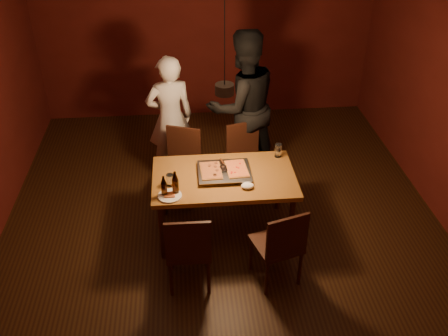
{
  "coord_description": "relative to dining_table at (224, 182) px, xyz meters",
  "views": [
    {
      "loc": [
        -0.39,
        -4.29,
        3.69
      ],
      "look_at": [
        -0.0,
        0.03,
        0.85
      ],
      "focal_mm": 40.0,
      "sensor_mm": 36.0,
      "label": 1
    }
  ],
  "objects": [
    {
      "name": "chair_near_right",
      "position": [
        0.46,
        -0.83,
        -0.14
      ],
      "size": [
        0.52,
        0.52,
        0.49
      ],
      "rotation": [
        0.0,
        0.0,
        0.29
      ],
      "color": "#38190F",
      "rests_on": "floor"
    },
    {
      "name": "beer_bottle_a",
      "position": [
        -0.62,
        -0.29,
        0.19
      ],
      "size": [
        0.06,
        0.06,
        0.23
      ],
      "color": "black",
      "rests_on": "dining_table"
    },
    {
      "name": "pizza_tray",
      "position": [
        0.01,
        0.03,
        0.1
      ],
      "size": [
        0.56,
        0.47,
        0.05
      ],
      "primitive_type": "cube",
      "rotation": [
        0.0,
        0.0,
        0.03
      ],
      "color": "silver",
      "rests_on": "dining_table"
    },
    {
      "name": "napkin",
      "position": [
        0.22,
        -0.24,
        0.1
      ],
      "size": [
        0.13,
        0.1,
        0.06
      ],
      "primitive_type": "ellipsoid",
      "color": "white",
      "rests_on": "dining_table"
    },
    {
      "name": "water_glass_left",
      "position": [
        -0.56,
        -0.12,
        0.14
      ],
      "size": [
        0.08,
        0.08,
        0.13
      ],
      "primitive_type": "cylinder",
      "color": "silver",
      "rests_on": "dining_table"
    },
    {
      "name": "diner_white",
      "position": [
        -0.56,
        1.26,
        0.13
      ],
      "size": [
        0.66,
        0.5,
        1.62
      ],
      "primitive_type": "imported",
      "rotation": [
        0.0,
        0.0,
        3.36
      ],
      "color": "white",
      "rests_on": "floor"
    },
    {
      "name": "dining_table",
      "position": [
        0.0,
        0.0,
        0.0
      ],
      "size": [
        1.5,
        0.9,
        0.75
      ],
      "color": "#9A6227",
      "rests_on": "floor"
    },
    {
      "name": "chair_far_right",
      "position": [
        0.33,
        0.79,
        -0.14
      ],
      "size": [
        0.52,
        0.52,
        0.49
      ],
      "rotation": [
        0.0,
        0.0,
        3.42
      ],
      "color": "#38190F",
      "rests_on": "floor"
    },
    {
      "name": "pendant_lamp",
      "position": [
        0.0,
        -0.03,
        1.08
      ],
      "size": [
        0.18,
        0.18,
        1.1
      ],
      "color": "black",
      "rests_on": "ceiling"
    },
    {
      "name": "chair_far_left",
      "position": [
        -0.44,
        0.74,
        -0.14
      ],
      "size": [
        0.54,
        0.54,
        0.49
      ],
      "rotation": [
        0.0,
        0.0,
        2.79
      ],
      "color": "#38190F",
      "rests_on": "floor"
    },
    {
      "name": "spatula",
      "position": [
        0.01,
        0.05,
        0.14
      ],
      "size": [
        0.13,
        0.25,
        0.04
      ],
      "primitive_type": null,
      "rotation": [
        0.0,
        0.0,
        0.16
      ],
      "color": "silver",
      "rests_on": "pizza_tray"
    },
    {
      "name": "chair_near_left",
      "position": [
        -0.41,
        -0.81,
        -0.14
      ],
      "size": [
        0.43,
        0.43,
        0.49
      ],
      "rotation": [
        0.0,
        0.0,
        -0.02
      ],
      "color": "#38190F",
      "rests_on": "floor"
    },
    {
      "name": "water_glass_right",
      "position": [
        0.63,
        0.33,
        0.15
      ],
      "size": [
        0.08,
        0.08,
        0.16
      ],
      "primitive_type": "cylinder",
      "color": "silver",
      "rests_on": "dining_table"
    },
    {
      "name": "room_shell",
      "position": [
        0.0,
        -0.03,
        0.72
      ],
      "size": [
        6.0,
        6.0,
        6.0
      ],
      "color": "#36210E",
      "rests_on": "ground"
    },
    {
      "name": "plate_slice",
      "position": [
        -0.57,
        -0.31,
        0.08
      ],
      "size": [
        0.24,
        0.24,
        0.03
      ],
      "color": "white",
      "rests_on": "dining_table"
    },
    {
      "name": "beer_bottle_b",
      "position": [
        -0.51,
        -0.27,
        0.2
      ],
      "size": [
        0.07,
        0.07,
        0.25
      ],
      "color": "black",
      "rests_on": "dining_table"
    },
    {
      "name": "pizza_meat",
      "position": [
        -0.13,
        0.03,
        0.13
      ],
      "size": [
        0.23,
        0.35,
        0.02
      ],
      "primitive_type": "cube",
      "rotation": [
        0.0,
        0.0,
        0.05
      ],
      "color": "maroon",
      "rests_on": "pizza_tray"
    },
    {
      "name": "diner_dark",
      "position": [
        0.34,
        1.19,
        0.29
      ],
      "size": [
        1.13,
        1.01,
        1.93
      ],
      "primitive_type": "imported",
      "rotation": [
        0.0,
        0.0,
        3.49
      ],
      "color": "black",
      "rests_on": "floor"
    },
    {
      "name": "pizza_cheese",
      "position": [
        0.14,
        0.04,
        0.13
      ],
      "size": [
        0.24,
        0.36,
        0.02
      ],
      "primitive_type": "cube",
      "rotation": [
        0.0,
        0.0,
        0.08
      ],
      "color": "gold",
      "rests_on": "pizza_tray"
    }
  ]
}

